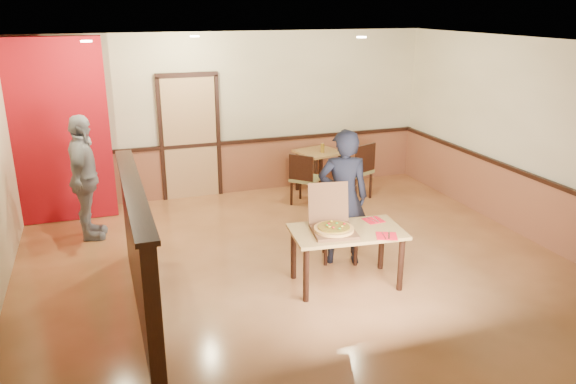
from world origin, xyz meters
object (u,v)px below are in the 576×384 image
(diner_chair, at_px, (340,220))
(condiment, at_px, (322,148))
(main_table, at_px, (347,238))
(side_chair_right, at_px, (358,169))
(side_table, at_px, (319,160))
(diner, at_px, (343,198))
(passerby, at_px, (85,178))
(pizza_box, at_px, (333,226))
(side_chair_left, at_px, (304,177))

(diner_chair, bearing_deg, condiment, 92.13)
(main_table, height_order, side_chair_right, side_chair_right)
(main_table, bearing_deg, side_chair_right, 67.50)
(side_table, bearing_deg, condiment, -79.19)
(side_chair_right, relative_size, condiment, 6.12)
(diner, bearing_deg, diner_chair, -85.76)
(main_table, distance_m, passerby, 3.85)
(diner, height_order, condiment, diner)
(side_chair_right, xyz_separation_m, pizza_box, (-1.68, -2.78, 0.23))
(side_chair_left, distance_m, side_table, 0.78)
(main_table, height_order, passerby, passerby)
(side_chair_right, xyz_separation_m, passerby, (-4.40, -0.29, 0.36))
(side_table, relative_size, condiment, 5.30)
(side_chair_right, distance_m, side_table, 0.78)
(side_chair_right, bearing_deg, diner_chair, 36.04)
(condiment, bearing_deg, side_table, 100.81)
(side_chair_left, xyz_separation_m, side_chair_right, (0.97, -0.02, 0.06))
(diner_chair, height_order, condiment, diner_chair)
(main_table, xyz_separation_m, pizza_box, (-0.18, 0.02, 0.17))
(main_table, distance_m, pizza_box, 0.25)
(side_chair_left, height_order, side_table, side_chair_left)
(side_table, height_order, passerby, passerby)
(diner_chair, bearing_deg, pizza_box, -100.68)
(main_table, height_order, diner, diner)
(passerby, bearing_deg, side_chair_right, -77.85)
(passerby, relative_size, pizza_box, 2.78)
(side_chair_right, relative_size, side_table, 1.15)
(side_chair_left, relative_size, condiment, 5.49)
(diner_chair, height_order, side_table, diner_chair)
(main_table, distance_m, side_chair_right, 3.18)
(side_chair_left, distance_m, pizza_box, 2.90)
(diner_chair, relative_size, pizza_box, 1.48)
(main_table, height_order, condiment, condiment)
(diner, relative_size, passerby, 0.99)
(diner_chair, bearing_deg, side_chair_right, 78.15)
(passerby, distance_m, pizza_box, 3.69)
(side_chair_left, relative_size, pizza_box, 1.38)
(main_table, relative_size, pizza_box, 2.13)
(main_table, relative_size, side_chair_left, 1.55)
(diner_chair, relative_size, passerby, 0.53)
(side_chair_right, bearing_deg, side_table, -74.81)
(diner, bearing_deg, passerby, -15.32)
(diner_chair, bearing_deg, diner, -82.65)
(side_chair_left, relative_size, diner, 0.50)
(main_table, relative_size, diner_chair, 1.44)
(pizza_box, bearing_deg, side_chair_left, 84.92)
(diner_chair, height_order, pizza_box, pizza_box)
(side_chair_left, xyz_separation_m, side_table, (0.50, 0.60, 0.08))
(pizza_box, height_order, condiment, pizza_box)
(diner_chair, relative_size, side_table, 1.11)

